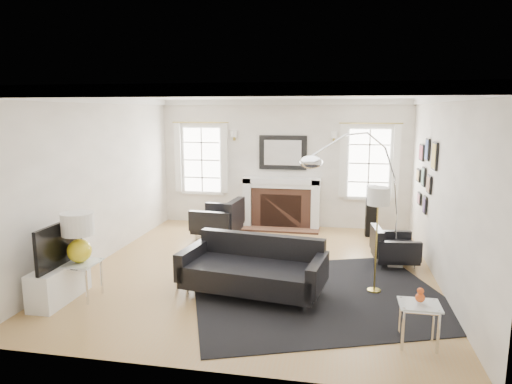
% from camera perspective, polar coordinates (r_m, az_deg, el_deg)
% --- Properties ---
extents(floor, '(6.00, 6.00, 0.00)m').
position_cam_1_polar(floor, '(7.55, 0.34, -9.67)').
color(floor, '#AA7F47').
rests_on(floor, ground).
extents(back_wall, '(5.50, 0.04, 2.80)m').
position_cam_1_polar(back_wall, '(10.14, 3.39, 3.56)').
color(back_wall, white).
rests_on(back_wall, floor).
extents(front_wall, '(5.50, 0.04, 2.80)m').
position_cam_1_polar(front_wall, '(4.34, -6.78, -5.40)').
color(front_wall, white).
rests_on(front_wall, floor).
extents(left_wall, '(0.04, 6.00, 2.80)m').
position_cam_1_polar(left_wall, '(8.15, -19.06, 1.40)').
color(left_wall, white).
rests_on(left_wall, floor).
extents(right_wall, '(0.04, 6.00, 2.80)m').
position_cam_1_polar(right_wall, '(7.24, 22.30, 0.16)').
color(right_wall, white).
rests_on(right_wall, floor).
extents(ceiling, '(5.50, 6.00, 0.02)m').
position_cam_1_polar(ceiling, '(7.11, 0.36, 12.09)').
color(ceiling, white).
rests_on(ceiling, back_wall).
extents(crown_molding, '(5.50, 6.00, 0.12)m').
position_cam_1_polar(crown_molding, '(7.11, 0.36, 11.60)').
color(crown_molding, white).
rests_on(crown_molding, back_wall).
extents(fireplace, '(1.70, 0.69, 1.11)m').
position_cam_1_polar(fireplace, '(10.07, 3.19, -1.43)').
color(fireplace, white).
rests_on(fireplace, floor).
extents(mantel_mirror, '(1.05, 0.07, 0.75)m').
position_cam_1_polar(mantel_mirror, '(10.07, 3.37, 4.94)').
color(mantel_mirror, black).
rests_on(mantel_mirror, back_wall).
extents(window_left, '(1.24, 0.15, 1.62)m').
position_cam_1_polar(window_left, '(10.47, -6.76, 4.04)').
color(window_left, white).
rests_on(window_left, back_wall).
extents(window_right, '(1.24, 0.15, 1.62)m').
position_cam_1_polar(window_right, '(10.01, 13.93, 3.53)').
color(window_right, white).
rests_on(window_right, back_wall).
extents(gallery_wall, '(0.04, 1.73, 1.29)m').
position_cam_1_polar(gallery_wall, '(8.47, 20.43, 2.55)').
color(gallery_wall, black).
rests_on(gallery_wall, right_wall).
extents(tv_unit, '(0.35, 1.00, 1.09)m').
position_cam_1_polar(tv_unit, '(6.84, -23.36, -9.76)').
color(tv_unit, white).
rests_on(tv_unit, floor).
extents(area_rug, '(4.20, 3.86, 0.01)m').
position_cam_1_polar(area_rug, '(6.61, 7.86, -12.66)').
color(area_rug, black).
rests_on(area_rug, floor).
extents(sofa, '(2.10, 1.20, 0.65)m').
position_cam_1_polar(sofa, '(6.51, -0.25, -9.66)').
color(sofa, black).
rests_on(sofa, floor).
extents(armchair_left, '(0.96, 1.05, 0.65)m').
position_cam_1_polar(armchair_left, '(9.32, -4.46, -3.51)').
color(armchair_left, black).
rests_on(armchair_left, floor).
extents(armchair_right, '(0.78, 0.85, 0.53)m').
position_cam_1_polar(armchair_right, '(8.01, 16.60, -6.73)').
color(armchair_right, black).
rests_on(armchair_right, floor).
extents(coffee_table, '(0.91, 0.91, 0.41)m').
position_cam_1_polar(coffee_table, '(6.94, -5.45, -8.25)').
color(coffee_table, silver).
rests_on(coffee_table, floor).
extents(side_table_left, '(0.47, 0.47, 0.51)m').
position_cam_1_polar(side_table_left, '(6.79, -21.06, -9.02)').
color(side_table_left, silver).
rests_on(side_table_left, floor).
extents(nesting_table, '(0.44, 0.37, 0.49)m').
position_cam_1_polar(nesting_table, '(5.45, 19.70, -14.10)').
color(nesting_table, silver).
rests_on(nesting_table, floor).
extents(gourd_lamp, '(0.43, 0.43, 0.69)m').
position_cam_1_polar(gourd_lamp, '(6.64, -21.33, -4.91)').
color(gourd_lamp, yellow).
rests_on(gourd_lamp, side_table_left).
extents(orange_vase, '(0.10, 0.10, 0.17)m').
position_cam_1_polar(orange_vase, '(5.37, 19.84, -12.11)').
color(orange_vase, '#DC531C').
rests_on(orange_vase, nesting_table).
extents(arc_floor_lamp, '(1.64, 1.52, 2.32)m').
position_cam_1_polar(arc_floor_lamp, '(7.19, 12.49, -0.55)').
color(arc_floor_lamp, silver).
rests_on(arc_floor_lamp, floor).
extents(stick_floor_lamp, '(0.31, 0.31, 1.52)m').
position_cam_1_polar(stick_floor_lamp, '(6.53, 15.04, -1.19)').
color(stick_floor_lamp, '#A7923A').
rests_on(stick_floor_lamp, floor).
extents(speaker_tower, '(0.22, 0.22, 1.06)m').
position_cam_1_polar(speaker_tower, '(9.66, 14.20, -2.30)').
color(speaker_tower, black).
rests_on(speaker_tower, floor).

